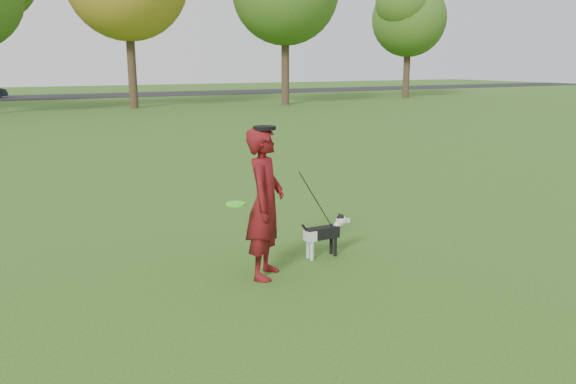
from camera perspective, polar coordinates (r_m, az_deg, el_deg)
ground at (r=7.62m, az=-2.61°, el=-6.89°), size 120.00×120.00×0.00m
road at (r=46.69m, az=-23.74°, el=8.82°), size 120.00×7.00×0.02m
man at (r=6.79m, az=-2.34°, el=-1.17°), size 0.77×0.81×1.86m
dog at (r=7.65m, az=3.84°, el=-4.02°), size 0.77×0.15×0.58m
man_held_items at (r=7.24m, az=2.84°, el=-0.89°), size 1.68×0.50×1.47m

